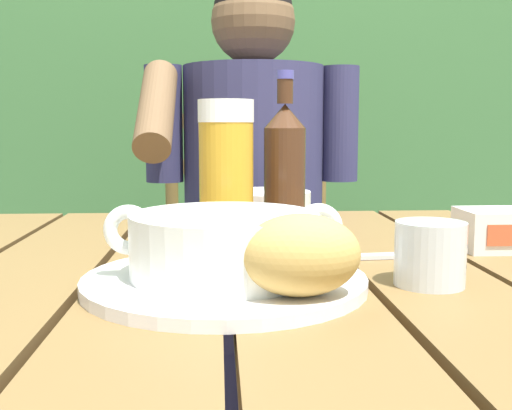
{
  "coord_description": "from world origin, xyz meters",
  "views": [
    {
      "loc": [
        -0.08,
        -0.65,
        0.88
      ],
      "look_at": [
        -0.04,
        0.05,
        0.79
      ],
      "focal_mm": 43.11,
      "sensor_mm": 36.0,
      "label": 1
    }
  ],
  "objects_px": {
    "serving_plate": "(225,281)",
    "bread_roll": "(300,255)",
    "chair_near_diner": "(249,278)",
    "person_eating": "(252,198)",
    "soup_bowl": "(224,243)",
    "table_knife": "(333,257)",
    "butter_tub": "(502,230)",
    "diner_bowl": "(265,206)",
    "water_glass_small": "(430,254)",
    "beer_glass": "(226,174)",
    "beer_bottle": "(285,169)"
  },
  "relations": [
    {
      "from": "beer_bottle",
      "to": "butter_tub",
      "type": "bearing_deg",
      "value": -18.84
    },
    {
      "from": "butter_tub",
      "to": "person_eating",
      "type": "bearing_deg",
      "value": 115.54
    },
    {
      "from": "chair_near_diner",
      "to": "bread_roll",
      "type": "bearing_deg",
      "value": -90.36
    },
    {
      "from": "diner_bowl",
      "to": "bread_roll",
      "type": "bearing_deg",
      "value": -90.74
    },
    {
      "from": "bread_roll",
      "to": "beer_glass",
      "type": "xyz_separation_m",
      "value": [
        -0.06,
        0.28,
        0.05
      ]
    },
    {
      "from": "bread_roll",
      "to": "water_glass_small",
      "type": "distance_m",
      "value": 0.16
    },
    {
      "from": "person_eating",
      "to": "diner_bowl",
      "type": "relative_size",
      "value": 8.06
    },
    {
      "from": "butter_tub",
      "to": "table_knife",
      "type": "distance_m",
      "value": 0.24
    },
    {
      "from": "diner_bowl",
      "to": "water_glass_small",
      "type": "bearing_deg",
      "value": -72.88
    },
    {
      "from": "bread_roll",
      "to": "diner_bowl",
      "type": "height_order",
      "value": "bread_roll"
    },
    {
      "from": "table_knife",
      "to": "diner_bowl",
      "type": "bearing_deg",
      "value": 100.58
    },
    {
      "from": "beer_glass",
      "to": "beer_bottle",
      "type": "height_order",
      "value": "beer_bottle"
    },
    {
      "from": "soup_bowl",
      "to": "beer_glass",
      "type": "relative_size",
      "value": 1.22
    },
    {
      "from": "chair_near_diner",
      "to": "diner_bowl",
      "type": "relative_size",
      "value": 6.39
    },
    {
      "from": "beer_glass",
      "to": "beer_bottle",
      "type": "xyz_separation_m",
      "value": [
        0.08,
        0.05,
        0.0
      ]
    },
    {
      "from": "chair_near_diner",
      "to": "person_eating",
      "type": "xyz_separation_m",
      "value": [
        -0.0,
        -0.2,
        0.24
      ]
    },
    {
      "from": "chair_near_diner",
      "to": "serving_plate",
      "type": "distance_m",
      "value": 1.01
    },
    {
      "from": "serving_plate",
      "to": "bread_roll",
      "type": "height_order",
      "value": "bread_roll"
    },
    {
      "from": "chair_near_diner",
      "to": "water_glass_small",
      "type": "height_order",
      "value": "chair_near_diner"
    },
    {
      "from": "serving_plate",
      "to": "chair_near_diner",
      "type": "bearing_deg",
      "value": 85.76
    },
    {
      "from": "serving_plate",
      "to": "butter_tub",
      "type": "height_order",
      "value": "butter_tub"
    },
    {
      "from": "bread_roll",
      "to": "beer_bottle",
      "type": "height_order",
      "value": "beer_bottle"
    },
    {
      "from": "bread_roll",
      "to": "water_glass_small",
      "type": "height_order",
      "value": "bread_roll"
    },
    {
      "from": "water_glass_small",
      "to": "table_knife",
      "type": "bearing_deg",
      "value": 121.96
    },
    {
      "from": "person_eating",
      "to": "water_glass_small",
      "type": "distance_m",
      "value": 0.8
    },
    {
      "from": "serving_plate",
      "to": "water_glass_small",
      "type": "relative_size",
      "value": 3.99
    },
    {
      "from": "chair_near_diner",
      "to": "beer_glass",
      "type": "bearing_deg",
      "value": -95.03
    },
    {
      "from": "table_knife",
      "to": "serving_plate",
      "type": "bearing_deg",
      "value": -138.38
    },
    {
      "from": "table_knife",
      "to": "diner_bowl",
      "type": "distance_m",
      "value": 0.32
    },
    {
      "from": "person_eating",
      "to": "butter_tub",
      "type": "relative_size",
      "value": 11.53
    },
    {
      "from": "beer_glass",
      "to": "water_glass_small",
      "type": "bearing_deg",
      "value": -46.27
    },
    {
      "from": "person_eating",
      "to": "butter_tub",
      "type": "height_order",
      "value": "person_eating"
    },
    {
      "from": "person_eating",
      "to": "table_knife",
      "type": "distance_m",
      "value": 0.66
    },
    {
      "from": "chair_near_diner",
      "to": "water_glass_small",
      "type": "xyz_separation_m",
      "value": [
        0.14,
        -0.98,
        0.27
      ]
    },
    {
      "from": "beer_glass",
      "to": "beer_bottle",
      "type": "bearing_deg",
      "value": 32.19
    },
    {
      "from": "chair_near_diner",
      "to": "soup_bowl",
      "type": "bearing_deg",
      "value": -94.24
    },
    {
      "from": "soup_bowl",
      "to": "diner_bowl",
      "type": "height_order",
      "value": "soup_bowl"
    },
    {
      "from": "water_glass_small",
      "to": "butter_tub",
      "type": "xyz_separation_m",
      "value": [
        0.16,
        0.17,
        -0.01
      ]
    },
    {
      "from": "serving_plate",
      "to": "soup_bowl",
      "type": "distance_m",
      "value": 0.04
    },
    {
      "from": "serving_plate",
      "to": "bread_roll",
      "type": "xyz_separation_m",
      "value": [
        0.07,
        -0.08,
        0.04
      ]
    },
    {
      "from": "soup_bowl",
      "to": "water_glass_small",
      "type": "height_order",
      "value": "soup_bowl"
    },
    {
      "from": "diner_bowl",
      "to": "serving_plate",
      "type": "bearing_deg",
      "value": -99.48
    },
    {
      "from": "soup_bowl",
      "to": "table_knife",
      "type": "bearing_deg",
      "value": 41.62
    },
    {
      "from": "bread_roll",
      "to": "butter_tub",
      "type": "height_order",
      "value": "bread_roll"
    },
    {
      "from": "butter_tub",
      "to": "beer_bottle",
      "type": "bearing_deg",
      "value": 161.16
    },
    {
      "from": "water_glass_small",
      "to": "diner_bowl",
      "type": "height_order",
      "value": "water_glass_small"
    },
    {
      "from": "chair_near_diner",
      "to": "table_knife",
      "type": "height_order",
      "value": "chair_near_diner"
    },
    {
      "from": "serving_plate",
      "to": "butter_tub",
      "type": "bearing_deg",
      "value": 24.58
    },
    {
      "from": "water_glass_small",
      "to": "beer_glass",
      "type": "bearing_deg",
      "value": 133.73
    },
    {
      "from": "person_eating",
      "to": "table_knife",
      "type": "height_order",
      "value": "person_eating"
    }
  ]
}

